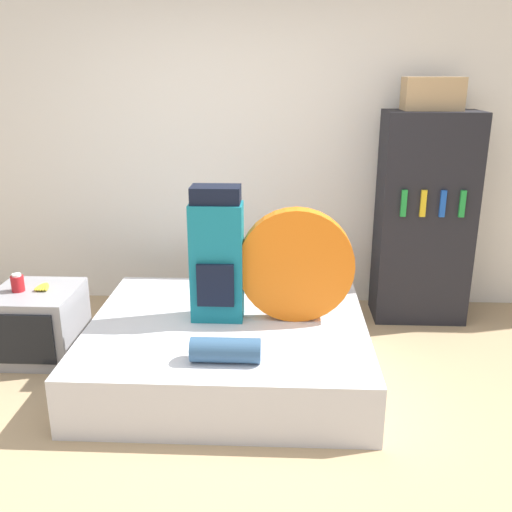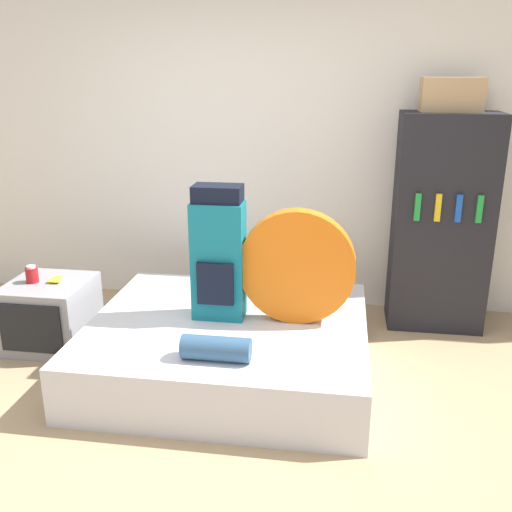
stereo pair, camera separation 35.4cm
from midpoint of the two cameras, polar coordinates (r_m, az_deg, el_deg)
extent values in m
plane|color=tan|center=(3.26, -1.39, -17.90)|extent=(16.00, 16.00, 0.00)
cube|color=white|center=(4.72, 2.90, 10.60)|extent=(8.00, 0.05, 2.60)
cube|color=silver|center=(3.81, -0.07, -8.99)|extent=(1.78, 1.58, 0.36)
cube|color=#14707F|center=(3.65, -0.99, -0.54)|extent=(0.33, 0.20, 0.77)
cube|color=black|center=(3.55, -1.00, 6.22)|extent=(0.31, 0.18, 0.11)
cube|color=black|center=(3.58, -1.29, -2.87)|extent=(0.23, 0.03, 0.28)
cylinder|color=orange|center=(3.62, 6.94, -1.11)|extent=(0.74, 0.12, 0.74)
cylinder|color=#33567A|center=(3.22, -0.85, -9.30)|extent=(0.39, 0.14, 0.14)
cube|color=#939399|center=(4.33, -17.63, -5.55)|extent=(0.56, 0.55, 0.48)
cube|color=black|center=(4.09, -19.37, -6.94)|extent=(0.45, 0.02, 0.35)
cylinder|color=#B2191E|center=(4.26, -19.32, -1.85)|extent=(0.09, 0.09, 0.11)
cylinder|color=white|center=(4.24, -19.40, -1.06)|extent=(0.06, 0.06, 0.02)
ellipsoid|color=yellow|center=(4.25, -17.33, -2.24)|extent=(0.07, 0.14, 0.03)
ellipsoid|color=yellow|center=(4.24, -17.22, -2.24)|extent=(0.05, 0.14, 0.03)
ellipsoid|color=yellow|center=(4.24, -17.10, -2.25)|extent=(0.03, 0.14, 0.03)
ellipsoid|color=yellow|center=(4.23, -16.99, -2.26)|extent=(0.05, 0.14, 0.03)
ellipsoid|color=yellow|center=(4.23, -16.87, -2.27)|extent=(0.07, 0.14, 0.03)
cube|color=black|center=(4.56, 20.18, 3.05)|extent=(0.71, 0.40, 1.63)
cube|color=#1E8E38|center=(4.28, 18.17, 4.65)|extent=(0.04, 0.02, 0.20)
cube|color=gold|center=(4.31, 20.02, 4.54)|extent=(0.04, 0.02, 0.20)
cube|color=#194CB2|center=(4.34, 21.85, 4.42)|extent=(0.04, 0.02, 0.20)
cube|color=#1E8E38|center=(4.37, 23.66, 4.30)|extent=(0.04, 0.02, 0.20)
cube|color=tan|center=(4.44, 21.22, 14.82)|extent=(0.42, 0.24, 0.24)
camera|label=1|loc=(0.18, -87.14, 0.94)|focal=40.00mm
camera|label=2|loc=(0.18, 92.86, -0.94)|focal=40.00mm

